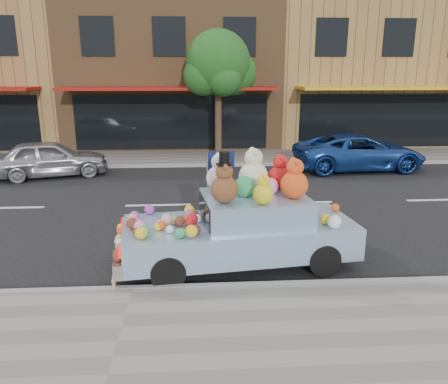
{
  "coord_description": "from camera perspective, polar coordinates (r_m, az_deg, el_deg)",
  "views": [
    {
      "loc": [
        1.1,
        -11.65,
        3.59
      ],
      "look_at": [
        1.63,
        -3.24,
        1.25
      ],
      "focal_mm": 35.0,
      "sensor_mm": 36.0,
      "label": 1
    }
  ],
  "objects": [
    {
      "name": "street_tree",
      "position": [
        18.22,
        -0.69,
        15.84
      ],
      "size": [
        3.0,
        2.7,
        5.22
      ],
      "color": "#38281C",
      "rests_on": "ground"
    },
    {
      "name": "ground",
      "position": [
        12.24,
        -8.59,
        -1.72
      ],
      "size": [
        120.0,
        120.0,
        0.0
      ],
      "primitive_type": "plane",
      "color": "black",
      "rests_on": "ground"
    },
    {
      "name": "near_kerb",
      "position": [
        7.61,
        -11.77,
        -12.45
      ],
      "size": [
        60.0,
        0.12,
        0.13
      ],
      "primitive_type": "cube",
      "color": "gray",
      "rests_on": "ground"
    },
    {
      "name": "car_blue",
      "position": [
        17.15,
        17.23,
        5.0
      ],
      "size": [
        4.93,
        2.51,
        1.33
      ],
      "primitive_type": "imported",
      "rotation": [
        0.0,
        0.0,
        1.63
      ],
      "color": "#1C439B",
      "rests_on": "ground"
    },
    {
      "name": "near_sidewalk",
      "position": [
        6.34,
        -13.7,
        -18.82
      ],
      "size": [
        60.0,
        3.0,
        0.12
      ],
      "primitive_type": "cube",
      "color": "gray",
      "rests_on": "ground"
    },
    {
      "name": "storefront_mid",
      "position": [
        23.65,
        -6.49,
        15.55
      ],
      "size": [
        10.0,
        9.8,
        7.3
      ],
      "color": "brown",
      "rests_on": "ground"
    },
    {
      "name": "far_sidewalk",
      "position": [
        18.52,
        -6.94,
        4.41
      ],
      "size": [
        60.0,
        3.0,
        0.12
      ],
      "primitive_type": "cube",
      "color": "gray",
      "rests_on": "ground"
    },
    {
      "name": "car_silver",
      "position": [
        16.44,
        -21.78,
        4.1
      ],
      "size": [
        4.11,
        2.56,
        1.3
      ],
      "primitive_type": "imported",
      "rotation": [
        0.0,
        0.0,
        1.86
      ],
      "color": "#ACACB1",
      "rests_on": "ground"
    },
    {
      "name": "far_kerb",
      "position": [
        17.06,
        -7.22,
        3.46
      ],
      "size": [
        60.0,
        0.12,
        0.13
      ],
      "primitive_type": "cube",
      "color": "gray",
      "rests_on": "ground"
    },
    {
      "name": "art_car",
      "position": [
        8.27,
        2.15,
        -4.17
      ],
      "size": [
        4.66,
        2.27,
        2.26
      ],
      "rotation": [
        0.0,
        0.0,
        0.12
      ],
      "color": "black",
      "rests_on": "ground"
    },
    {
      "name": "storefront_right",
      "position": [
        25.24,
        17.68,
        14.93
      ],
      "size": [
        10.0,
        9.8,
        7.3
      ],
      "color": "olive",
      "rests_on": "ground"
    }
  ]
}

